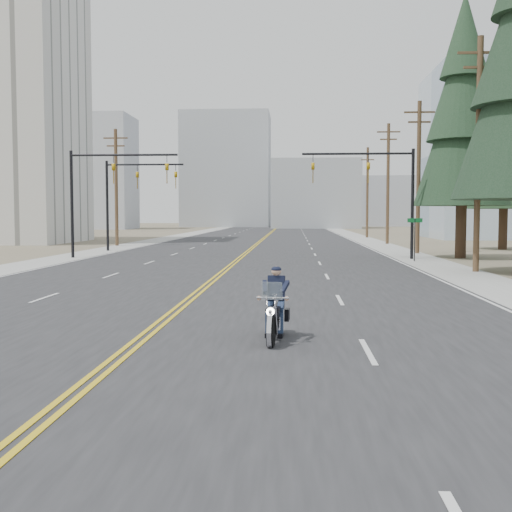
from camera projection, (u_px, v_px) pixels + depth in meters
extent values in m
plane|color=#776D56|center=(62.00, 406.00, 9.58)|extent=(400.00, 400.00, 0.00)
cube|color=#303033|center=(265.00, 237.00, 79.31)|extent=(20.00, 200.00, 0.01)
cube|color=#A5A5A0|center=(173.00, 237.00, 79.98)|extent=(3.00, 200.00, 0.01)
cube|color=#A5A5A0|center=(359.00, 238.00, 78.65)|extent=(3.00, 200.00, 0.01)
cylinder|color=black|center=(72.00, 205.00, 41.86)|extent=(0.20, 0.20, 7.00)
cylinder|color=black|center=(124.00, 155.00, 41.45)|extent=(7.00, 0.14, 0.14)
imported|color=#BF8C0C|center=(114.00, 165.00, 41.54)|extent=(0.21, 0.26, 1.30)
imported|color=#BF8C0C|center=(167.00, 165.00, 41.34)|extent=(0.21, 0.26, 1.30)
cylinder|color=black|center=(412.00, 204.00, 40.60)|extent=(0.20, 0.20, 7.00)
cylinder|color=black|center=(357.00, 154.00, 40.59)|extent=(7.00, 0.14, 0.14)
imported|color=#BF8C0C|center=(368.00, 164.00, 40.59)|extent=(0.21, 0.26, 1.30)
imported|color=#BF8C0C|center=(313.00, 164.00, 40.80)|extent=(0.21, 0.26, 1.30)
cylinder|color=black|center=(107.00, 206.00, 49.83)|extent=(0.20, 0.20, 7.00)
cylinder|color=black|center=(145.00, 165.00, 49.45)|extent=(6.00, 0.14, 0.14)
imported|color=#BF8C0C|center=(137.00, 173.00, 49.53)|extent=(0.21, 0.26, 1.30)
imported|color=#BF8C0C|center=(176.00, 173.00, 49.36)|extent=(0.21, 0.26, 1.30)
cylinder|color=black|center=(415.00, 240.00, 38.76)|extent=(0.06, 0.06, 2.60)
cube|color=#0C5926|center=(415.00, 220.00, 38.68)|extent=(0.90, 0.03, 0.25)
cylinder|color=brown|center=(478.00, 155.00, 31.40)|extent=(0.30, 0.30, 11.50)
cube|color=brown|center=(480.00, 53.00, 31.08)|extent=(2.20, 0.12, 0.12)
cube|color=brown|center=(480.00, 67.00, 31.12)|extent=(1.60, 0.12, 0.12)
cylinder|color=brown|center=(418.00, 178.00, 46.36)|extent=(0.30, 0.30, 11.00)
cube|color=brown|center=(420.00, 112.00, 46.05)|extent=(2.20, 0.12, 0.12)
cube|color=brown|center=(419.00, 122.00, 46.10)|extent=(1.60, 0.12, 0.12)
cylinder|color=brown|center=(388.00, 184.00, 61.29)|extent=(0.30, 0.30, 11.50)
cube|color=brown|center=(389.00, 132.00, 60.96)|extent=(2.20, 0.12, 0.12)
cube|color=brown|center=(389.00, 139.00, 61.01)|extent=(1.60, 0.12, 0.12)
cylinder|color=brown|center=(367.00, 193.00, 78.24)|extent=(0.30, 0.30, 11.00)
cube|color=brown|center=(368.00, 154.00, 77.93)|extent=(2.20, 0.12, 0.12)
cube|color=brown|center=(368.00, 160.00, 77.98)|extent=(1.60, 0.12, 0.12)
cylinder|color=brown|center=(116.00, 188.00, 57.78)|extent=(0.30, 0.30, 10.50)
cube|color=brown|center=(116.00, 138.00, 57.49)|extent=(2.20, 0.12, 0.12)
cube|color=brown|center=(116.00, 146.00, 57.53)|extent=(1.60, 0.12, 0.12)
cube|color=#B7BCC6|center=(97.00, 173.00, 125.44)|extent=(14.00, 12.00, 22.00)
cube|color=#ADB2B7|center=(315.00, 194.00, 133.19)|extent=(18.00, 14.00, 14.00)
cube|color=#B7BCC6|center=(495.00, 180.00, 116.28)|extent=(16.00, 12.00, 18.00)
cube|color=#ADB2B7|center=(227.00, 171.00, 148.90)|extent=(20.00, 15.00, 26.00)
cube|color=#B7BCC6|center=(381.00, 202.00, 157.18)|extent=(14.00, 14.00, 12.00)
cube|color=#ADB2B7|center=(51.00, 191.00, 141.45)|extent=(12.00, 12.00, 16.00)
cylinder|color=#382619|center=(461.00, 232.00, 41.94)|extent=(0.60, 0.60, 3.43)
cone|color=#1A341D|center=(463.00, 126.00, 41.50)|extent=(6.17, 6.17, 10.28)
cone|color=#1A341D|center=(464.00, 81.00, 41.31)|extent=(4.62, 4.62, 7.71)
cone|color=#1A341D|center=(465.00, 35.00, 41.12)|extent=(3.08, 3.08, 5.48)
cylinder|color=#382619|center=(503.00, 229.00, 52.22)|extent=(0.78, 0.78, 3.33)
cone|color=#1A341A|center=(505.00, 147.00, 51.79)|extent=(6.21, 6.21, 9.99)
cone|color=#1A341A|center=(506.00, 111.00, 51.61)|extent=(4.66, 4.66, 7.49)
cone|color=#1A341A|center=(507.00, 76.00, 51.42)|extent=(3.11, 3.11, 5.33)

